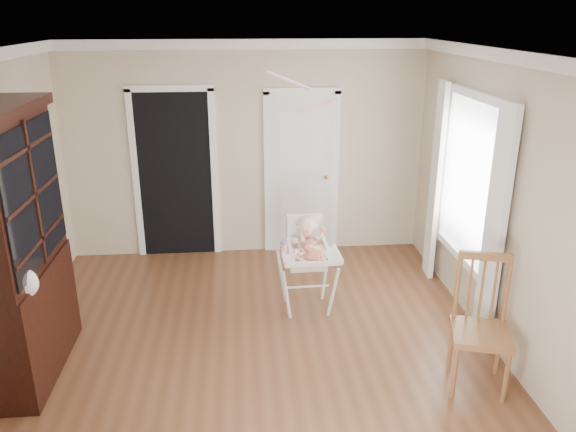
{
  "coord_description": "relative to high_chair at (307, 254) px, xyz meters",
  "views": [
    {
      "loc": [
        -0.1,
        -4.43,
        2.99
      ],
      "look_at": [
        0.37,
        0.76,
        1.1
      ],
      "focal_mm": 35.0,
      "sensor_mm": 36.0,
      "label": 1
    }
  ],
  "objects": [
    {
      "name": "dining_chair",
      "position": [
        1.28,
        -1.41,
        -0.1
      ],
      "size": [
        0.58,
        0.58,
        1.14
      ],
      "rotation": [
        0.0,
        0.0,
        -0.28
      ],
      "color": "brown",
      "rests_on": "floor"
    },
    {
      "name": "floor",
      "position": [
        -0.58,
        -0.86,
        -0.64
      ],
      "size": [
        5.0,
        5.0,
        0.0
      ],
      "primitive_type": "plane",
      "color": "brown",
      "rests_on": "ground"
    },
    {
      "name": "high_chair",
      "position": [
        0.0,
        0.0,
        0.0
      ],
      "size": [
        0.61,
        0.75,
        1.03
      ],
      "rotation": [
        0.0,
        0.0,
        0.03
      ],
      "color": "white",
      "rests_on": "floor"
    },
    {
      "name": "streamer",
      "position": [
        -0.19,
        0.02,
        1.76
      ],
      "size": [
        0.4,
        0.32,
        0.15
      ],
      "primitive_type": null,
      "rotation": [
        0.26,
        0.0,
        0.91
      ],
      "color": "pink",
      "rests_on": "ceiling"
    },
    {
      "name": "crown_molding",
      "position": [
        -0.58,
        -0.86,
        2.0
      ],
      "size": [
        4.5,
        5.0,
        0.12
      ],
      "primitive_type": null,
      "color": "white",
      "rests_on": "ceiling"
    },
    {
      "name": "wall_right",
      "position": [
        1.67,
        -0.86,
        0.71
      ],
      "size": [
        0.0,
        5.0,
        5.0
      ],
      "primitive_type": "plane",
      "rotation": [
        1.57,
        0.0,
        -1.57
      ],
      "color": "#C4B499",
      "rests_on": "floor"
    },
    {
      "name": "cake",
      "position": [
        0.04,
        -0.27,
        0.14
      ],
      "size": [
        0.24,
        0.24,
        0.11
      ],
      "color": "silver",
      "rests_on": "high_chair"
    },
    {
      "name": "baby",
      "position": [
        0.0,
        0.03,
        0.15
      ],
      "size": [
        0.3,
        0.23,
        0.46
      ],
      "rotation": [
        0.0,
        0.0,
        0.03
      ],
      "color": "beige",
      "rests_on": "high_chair"
    },
    {
      "name": "closet_door",
      "position": [
        0.12,
        1.62,
        0.39
      ],
      "size": [
        0.96,
        0.09,
        2.13
      ],
      "color": "white",
      "rests_on": "wall_back"
    },
    {
      "name": "ceiling",
      "position": [
        -0.58,
        -0.86,
        2.06
      ],
      "size": [
        5.0,
        5.0,
        0.0
      ],
      "primitive_type": "plane",
      "rotation": [
        3.14,
        0.0,
        0.0
      ],
      "color": "white",
      "rests_on": "wall_back"
    },
    {
      "name": "window_right",
      "position": [
        1.6,
        -0.06,
        0.65
      ],
      "size": [
        0.13,
        1.84,
        2.3
      ],
      "color": "white",
      "rests_on": "wall_right"
    },
    {
      "name": "china_cabinet",
      "position": [
        -2.56,
        -0.87,
        0.53
      ],
      "size": [
        0.62,
        1.39,
        2.34
      ],
      "color": "black",
      "rests_on": "floor"
    },
    {
      "name": "wall_back",
      "position": [
        -0.58,
        1.64,
        0.71
      ],
      "size": [
        4.5,
        0.0,
        4.5
      ],
      "primitive_type": "plane",
      "rotation": [
        1.57,
        0.0,
        0.0
      ],
      "color": "#C4B499",
      "rests_on": "floor"
    },
    {
      "name": "doorway",
      "position": [
        -1.48,
        1.63,
        0.47
      ],
      "size": [
        1.06,
        0.05,
        2.22
      ],
      "color": "black",
      "rests_on": "wall_back"
    },
    {
      "name": "sippy_cup",
      "position": [
        -0.26,
        -0.16,
        0.15
      ],
      "size": [
        0.07,
        0.07,
        0.17
      ],
      "rotation": [
        0.0,
        0.0,
        0.03
      ],
      "color": "pink",
      "rests_on": "high_chair"
    }
  ]
}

